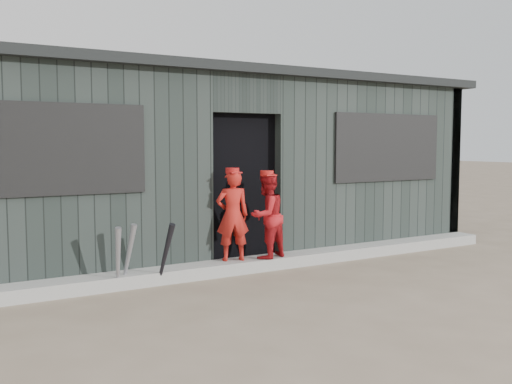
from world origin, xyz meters
TOP-DOWN VIEW (x-y plane):
  - ground at (0.00, 0.00)m, footprint 80.00×80.00m
  - curb at (0.00, 1.82)m, footprint 8.00×0.36m
  - bat_left at (-1.69, 1.71)m, footprint 0.17×0.28m
  - bat_mid at (-1.84, 1.61)m, footprint 0.12×0.27m
  - bat_right at (-1.32, 1.56)m, footprint 0.15×0.35m
  - player_red_left at (-0.31, 1.84)m, footprint 0.47×0.37m
  - player_red_right at (0.14, 1.76)m, footprint 0.64×0.56m
  - player_grey_back at (0.10, 2.49)m, footprint 0.79×0.64m
  - dugout at (-0.00, 3.50)m, footprint 8.30×3.30m

SIDE VIEW (x-z plane):
  - ground at x=0.00m, z-range 0.00..0.00m
  - curb at x=0.00m, z-range 0.00..0.15m
  - bat_mid at x=-1.84m, z-range 0.00..0.73m
  - bat_left at x=-1.69m, z-range 0.00..0.74m
  - bat_right at x=-1.32m, z-range 0.00..0.74m
  - player_grey_back at x=0.10m, z-range 0.00..1.39m
  - player_red_right at x=0.14m, z-range 0.15..1.24m
  - player_red_left at x=-0.31m, z-range 0.15..1.29m
  - dugout at x=0.00m, z-range -0.02..2.60m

